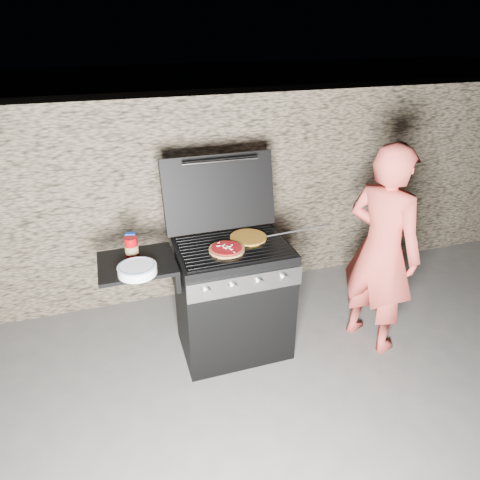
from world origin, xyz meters
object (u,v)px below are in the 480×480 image
object	(u,v)px
pizza_topped	(227,249)
person	(381,250)
sauce_jar	(131,247)
gas_grill	(201,305)

from	to	relation	value
pizza_topped	person	world-z (taller)	person
sauce_jar	pizza_topped	bearing A→B (deg)	-13.20
pizza_topped	gas_grill	bearing A→B (deg)	164.39
pizza_topped	sauce_jar	bearing A→B (deg)	166.80
pizza_topped	person	size ratio (longest dim) A/B	0.15
pizza_topped	person	bearing A→B (deg)	-8.75
gas_grill	pizza_topped	xyz separation A→B (m)	(0.19, -0.05, 0.47)
gas_grill	pizza_topped	world-z (taller)	pizza_topped
gas_grill	person	world-z (taller)	person
sauce_jar	person	xyz separation A→B (m)	(1.76, -0.32, -0.16)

